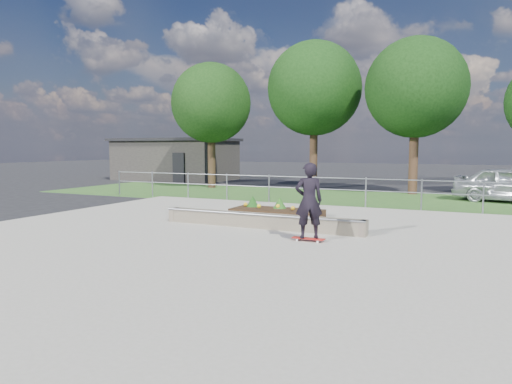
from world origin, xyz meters
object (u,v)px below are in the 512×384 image
(skateboarder, at_px, (309,201))
(parked_car, at_px, (511,185))
(grind_ledge, at_px, (260,221))
(planter_bed, at_px, (277,211))

(skateboarder, height_order, parked_car, skateboarder)
(grind_ledge, bearing_deg, skateboarder, -33.70)
(planter_bed, height_order, parked_car, parked_car)
(grind_ledge, distance_m, skateboarder, 2.35)
(grind_ledge, bearing_deg, planter_bed, 99.79)
(planter_bed, height_order, skateboarder, skateboarder)
(planter_bed, distance_m, skateboarder, 4.17)
(planter_bed, xyz_separation_m, parked_car, (7.32, 8.09, 0.52))
(skateboarder, xyz_separation_m, parked_car, (5.10, 11.52, -0.29))
(grind_ledge, distance_m, planter_bed, 2.24)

